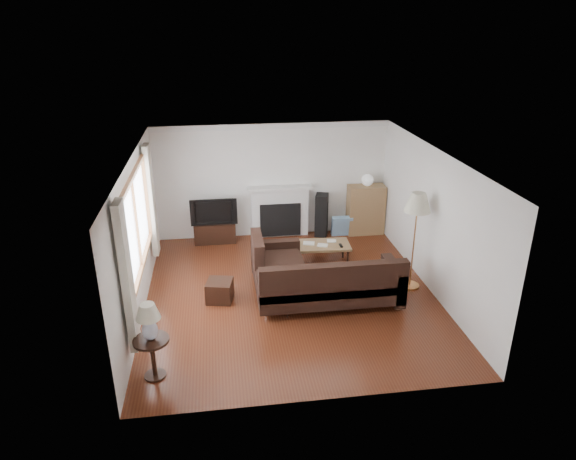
{
  "coord_description": "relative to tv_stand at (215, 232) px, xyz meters",
  "views": [
    {
      "loc": [
        -1.15,
        -7.86,
        4.53
      ],
      "look_at": [
        0.0,
        0.3,
        1.1
      ],
      "focal_mm": 32.0,
      "sensor_mm": 36.0,
      "label": 1
    }
  ],
  "objects": [
    {
      "name": "television",
      "position": [
        0.0,
        0.0,
        0.5
      ],
      "size": [
        0.98,
        0.13,
        0.57
      ],
      "primitive_type": "imported",
      "color": "black",
      "rests_on": "tv_stand"
    },
    {
      "name": "curtain_near",
      "position": [
        -1.11,
        -4.22,
        1.18
      ],
      "size": [
        0.1,
        0.35,
        2.1
      ],
      "primitive_type": "cube",
      "color": "beige",
      "rests_on": "room"
    },
    {
      "name": "speaker_right",
      "position": [
        2.35,
        0.03,
        0.26
      ],
      "size": [
        0.35,
        0.38,
        0.96
      ],
      "primitive_type": "cube",
      "rotation": [
        0.0,
        0.0,
        -0.3
      ],
      "color": "black",
      "rests_on": "ground"
    },
    {
      "name": "room",
      "position": [
        1.29,
        -2.5,
        1.03
      ],
      "size": [
        5.1,
        5.6,
        2.54
      ],
      "color": "#552412",
      "rests_on": "ground"
    },
    {
      "name": "coffee_table",
      "position": [
        2.07,
        -1.39,
        -0.01
      ],
      "size": [
        1.12,
        0.65,
        0.43
      ],
      "primitive_type": "cube",
      "rotation": [
        0.0,
        0.0,
        -0.05
      ],
      "color": "olive",
      "rests_on": "ground"
    },
    {
      "name": "footstool",
      "position": [
        0.06,
        -2.54,
        -0.04
      ],
      "size": [
        0.51,
        0.51,
        0.36
      ],
      "primitive_type": "cube",
      "rotation": [
        0.0,
        0.0,
        -0.2
      ],
      "color": "black",
      "rests_on": "ground"
    },
    {
      "name": "floor_lamp",
      "position": [
        3.48,
        -2.53,
        0.67
      ],
      "size": [
        0.57,
        0.57,
        1.78
      ],
      "primitive_type": "cube",
      "rotation": [
        0.0,
        0.0,
        0.27
      ],
      "color": "#BF7D42",
      "rests_on": "ground"
    },
    {
      "name": "side_table",
      "position": [
        -0.86,
        -4.47,
        0.08
      ],
      "size": [
        0.48,
        0.48,
        0.6
      ],
      "primitive_type": "cube",
      "color": "black",
      "rests_on": "ground"
    },
    {
      "name": "bookshelf",
      "position": [
        3.36,
        0.03,
        0.33
      ],
      "size": [
        0.81,
        0.38,
        1.11
      ],
      "primitive_type": "cube",
      "color": "olive",
      "rests_on": "ground"
    },
    {
      "name": "curtain_far",
      "position": [
        -1.11,
        -1.18,
        1.18
      ],
      "size": [
        0.1,
        0.35,
        2.1
      ],
      "primitive_type": "cube",
      "color": "beige",
      "rests_on": "room"
    },
    {
      "name": "speaker_left",
      "position": [
        0.3,
        0.05,
        0.22
      ],
      "size": [
        0.29,
        0.33,
        0.89
      ],
      "primitive_type": "cube",
      "rotation": [
        0.0,
        0.0,
        0.15
      ],
      "color": "black",
      "rests_on": "ground"
    },
    {
      "name": "window",
      "position": [
        -1.16,
        -2.7,
        1.33
      ],
      "size": [
        0.12,
        2.74,
        1.54
      ],
      "primitive_type": "cube",
      "color": "brown",
      "rests_on": "room"
    },
    {
      "name": "fireplace",
      "position": [
        1.44,
        0.14,
        0.35
      ],
      "size": [
        1.4,
        0.26,
        1.15
      ],
      "primitive_type": "cube",
      "color": "white",
      "rests_on": "room"
    },
    {
      "name": "globe_lamp",
      "position": [
        3.36,
        0.03,
        1.02
      ],
      "size": [
        0.26,
        0.26,
        0.26
      ],
      "primitive_type": "sphere",
      "color": "white",
      "rests_on": "bookshelf"
    },
    {
      "name": "sectional_sofa",
      "position": [
        1.89,
        -2.91,
        0.2
      ],
      "size": [
        2.63,
        1.92,
        0.85
      ],
      "primitive_type": "cube",
      "color": "black",
      "rests_on": "ground"
    },
    {
      "name": "table_lamp",
      "position": [
        -0.86,
        -4.47,
        0.64
      ],
      "size": [
        0.33,
        0.33,
        0.53
      ],
      "primitive_type": "cube",
      "color": "silver",
      "rests_on": "side_table"
    },
    {
      "name": "tv_stand",
      "position": [
        0.0,
        0.0,
        0.0
      ],
      "size": [
        0.88,
        0.4,
        0.44
      ],
      "primitive_type": "cube",
      "color": "black",
      "rests_on": "ground"
    }
  ]
}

